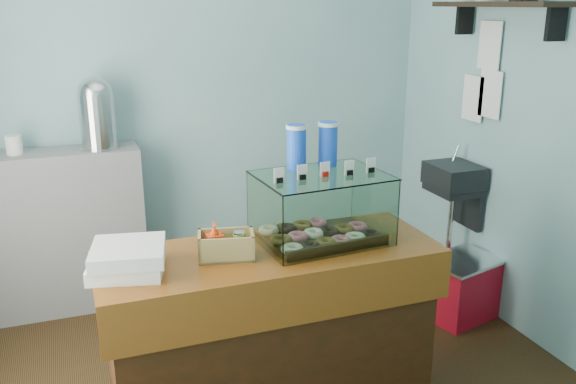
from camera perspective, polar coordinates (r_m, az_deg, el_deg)
name	(u,v)px	position (r m, az deg, el deg)	size (l,w,h in m)	color
room_shell	(256,70)	(2.91, -3.05, 11.30)	(3.54, 3.04, 2.82)	#77A5AE
counter	(271,334)	(3.06, -1.64, -13.18)	(1.60, 0.60, 0.90)	#3F1C0C
back_shelf	(67,231)	(4.33, -19.98, -3.49)	(1.00, 0.32, 1.10)	gray
display_case	(318,205)	(2.95, 2.87, -1.24)	(0.63, 0.48, 0.55)	#351F0F
condiment_crate	(225,245)	(2.77, -5.93, -4.98)	(0.28, 0.20, 0.17)	tan
pastry_boxes	(128,258)	(2.71, -14.76, -6.03)	(0.37, 0.37, 0.12)	white
coffee_urn	(97,111)	(4.11, -17.44, 7.23)	(0.25, 0.25, 0.47)	silver
red_cooler	(461,287)	(4.23, 15.88, -8.59)	(0.55, 0.47, 0.41)	red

